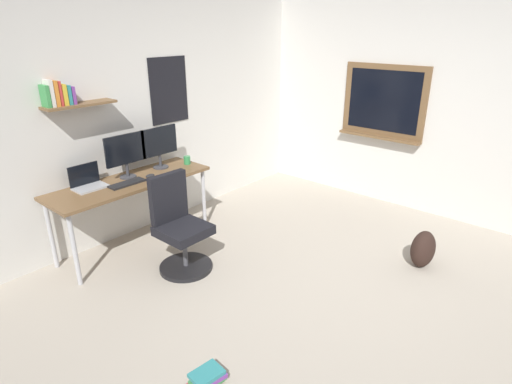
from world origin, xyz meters
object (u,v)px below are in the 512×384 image
object	(u,v)px
laptop	(88,182)
backpack	(423,249)
computer_mouse	(150,176)
keyboard	(127,183)
office_chair	(179,230)
book_stack_on_floor	(207,378)
coffee_mug	(187,160)
monitor_secondary	(159,145)
monitor_primary	(126,153)
desk	(131,187)

from	to	relation	value
laptop	backpack	size ratio (longest dim) A/B	0.82
laptop	computer_mouse	bearing A→B (deg)	-20.40
keyboard	computer_mouse	distance (m)	0.28
office_chair	book_stack_on_floor	distance (m)	1.58
office_chair	coffee_mug	world-z (taller)	office_chair
monitor_secondary	book_stack_on_floor	size ratio (longest dim) A/B	1.88
office_chair	keyboard	size ratio (longest dim) A/B	2.57
monitor_primary	keyboard	bearing A→B (deg)	-127.42
keyboard	coffee_mug	size ratio (longest dim) A/B	4.02
desk	office_chair	world-z (taller)	office_chair
computer_mouse	backpack	size ratio (longest dim) A/B	0.28
coffee_mug	keyboard	bearing A→B (deg)	-176.57
desk	monitor_primary	distance (m)	0.36
office_chair	computer_mouse	bearing A→B (deg)	75.57
keyboard	computer_mouse	world-z (taller)	computer_mouse
computer_mouse	laptop	bearing A→B (deg)	159.60
monitor_primary	laptop	bearing A→B (deg)	173.52
coffee_mug	office_chair	bearing A→B (deg)	-136.17
office_chair	computer_mouse	world-z (taller)	office_chair
monitor_primary	coffee_mug	distance (m)	0.75
keyboard	coffee_mug	bearing A→B (deg)	3.43
laptop	computer_mouse	xyz separation A→B (m)	(0.58, -0.21, -0.04)
monitor_secondary	office_chair	bearing A→B (deg)	-118.43
desk	laptop	distance (m)	0.43
keyboard	monitor_secondary	bearing A→B (deg)	16.78
monitor_primary	monitor_secondary	bearing A→B (deg)	0.00
desk	monitor_primary	size ratio (longest dim) A/B	3.66
office_chair	computer_mouse	size ratio (longest dim) A/B	9.13
office_chair	monitor_secondary	world-z (taller)	monitor_secondary
computer_mouse	coffee_mug	size ratio (longest dim) A/B	1.13
desk	book_stack_on_floor	xyz separation A→B (m)	(-0.83, -1.99, -0.62)
office_chair	keyboard	bearing A→B (deg)	100.25
monitor_secondary	monitor_primary	bearing A→B (deg)	180.00
backpack	desk	bearing A→B (deg)	122.46
office_chair	coffee_mug	distance (m)	1.07
laptop	backpack	distance (m)	3.38
laptop	monitor_secondary	size ratio (longest dim) A/B	0.67
office_chair	monitor_secondary	bearing A→B (deg)	61.57
desk	monitor_primary	world-z (taller)	monitor_primary
laptop	computer_mouse	distance (m)	0.62
laptop	keyboard	world-z (taller)	laptop
monitor_secondary	computer_mouse	bearing A→B (deg)	-148.52
keyboard	book_stack_on_floor	xyz separation A→B (m)	(-0.75, -1.92, -0.70)
monitor_secondary	keyboard	size ratio (longest dim) A/B	1.25
computer_mouse	keyboard	bearing A→B (deg)	180.00
desk	coffee_mug	bearing A→B (deg)	-1.75
monitor_primary	desk	bearing A→B (deg)	-114.42
desk	backpack	bearing A→B (deg)	-57.54
desk	book_stack_on_floor	size ratio (longest dim) A/B	6.88
laptop	keyboard	size ratio (longest dim) A/B	0.84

